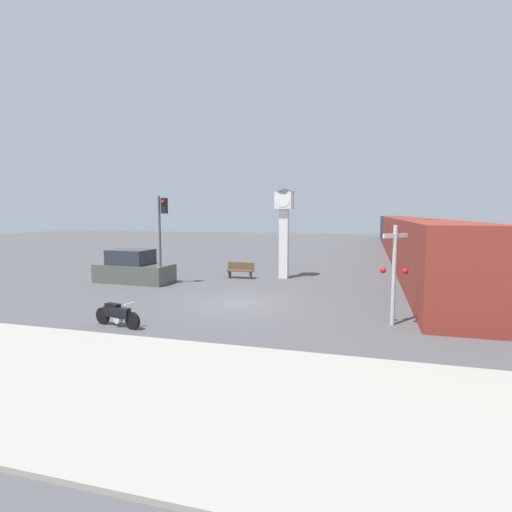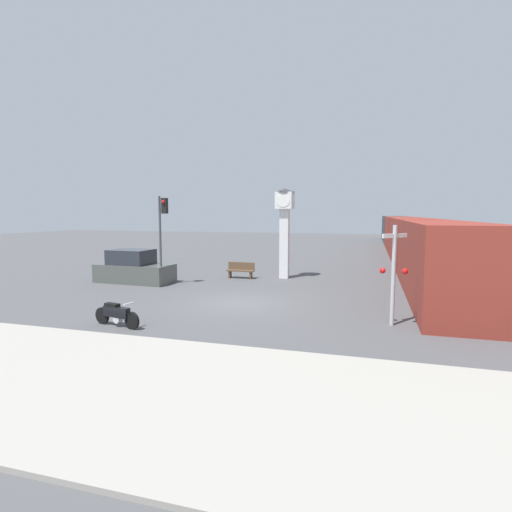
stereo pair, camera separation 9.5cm
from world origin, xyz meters
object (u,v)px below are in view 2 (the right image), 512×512
object	(u,v)px
clock_tower	(285,220)
railroad_crossing_signal	(394,271)
motorcycle	(117,314)
bench	(241,270)
parked_car	(134,269)
traffic_light	(162,225)
freight_train	(405,236)

from	to	relation	value
clock_tower	railroad_crossing_signal	world-z (taller)	clock_tower
motorcycle	bench	xyz separation A→B (m)	(0.85, 10.65, 0.08)
railroad_crossing_signal	parked_car	xyz separation A→B (m)	(-13.19, 5.04, -1.10)
clock_tower	traffic_light	distance (m)	6.94
motorcycle	railroad_crossing_signal	bearing A→B (deg)	29.20
traffic_light	parked_car	distance (m)	3.17
bench	parked_car	size ratio (longest dim) A/B	0.37
motorcycle	freight_train	world-z (taller)	freight_train
traffic_light	motorcycle	bearing A→B (deg)	-72.36
motorcycle	parked_car	size ratio (longest dim) A/B	0.45
railroad_crossing_signal	bench	distance (m)	11.36
railroad_crossing_signal	freight_train	bearing A→B (deg)	84.75
clock_tower	parked_car	bearing A→B (deg)	-154.08
clock_tower	parked_car	size ratio (longest dim) A/B	1.21
traffic_light	bench	xyz separation A→B (m)	(3.20, 3.28, -2.69)
motorcycle	railroad_crossing_signal	distance (m)	9.35
parked_car	railroad_crossing_signal	bearing A→B (deg)	-18.24
bench	parked_car	bearing A→B (deg)	-150.70
freight_train	motorcycle	bearing A→B (deg)	-112.24
traffic_light	bench	bearing A→B (deg)	45.77
railroad_crossing_signal	clock_tower	bearing A→B (deg)	122.48
railroad_crossing_signal	traffic_light	bearing A→B (deg)	157.30
motorcycle	bench	world-z (taller)	bench
railroad_crossing_signal	bench	xyz separation A→B (m)	(-7.99, 7.96, -1.36)
motorcycle	clock_tower	world-z (taller)	clock_tower
clock_tower	traffic_light	bearing A→B (deg)	-144.08
freight_train	bench	bearing A→B (deg)	-121.86
bench	clock_tower	bearing A→B (deg)	17.99
traffic_light	parked_car	size ratio (longest dim) A/B	1.09
railroad_crossing_signal	parked_car	size ratio (longest dim) A/B	0.79
freight_train	clock_tower	bearing A→B (deg)	-116.49
motorcycle	freight_train	size ratio (longest dim) A/B	0.04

